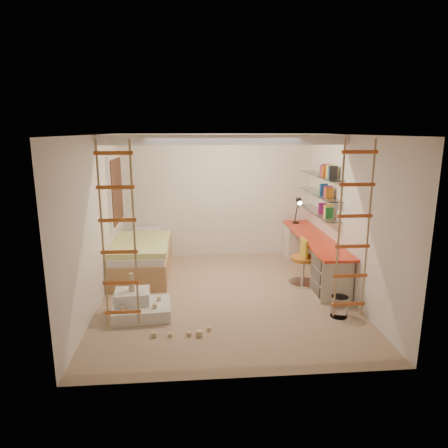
{
  "coord_description": "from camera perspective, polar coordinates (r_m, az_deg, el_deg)",
  "views": [
    {
      "loc": [
        -0.53,
        -6.12,
        2.66
      ],
      "look_at": [
        0.0,
        0.3,
        1.15
      ],
      "focal_mm": 32.0,
      "sensor_mm": 36.0,
      "label": 1
    }
  ],
  "objects": [
    {
      "name": "floor",
      "position": [
        6.7,
        0.22,
        -10.22
      ],
      "size": [
        4.5,
        4.5,
        0.0
      ],
      "primitive_type": "plane",
      "color": "#9F8666",
      "rests_on": "ground"
    },
    {
      "name": "ceiling_beam",
      "position": [
        6.44,
        0.0,
        11.94
      ],
      "size": [
        4.0,
        0.18,
        0.16
      ],
      "primitive_type": "cube",
      "color": "white",
      "rests_on": "ceiling"
    },
    {
      "name": "window_frame",
      "position": [
        7.84,
        -15.31,
        4.58
      ],
      "size": [
        0.06,
        1.15,
        1.35
      ],
      "primitive_type": "cube",
      "color": "white",
      "rests_on": "wall_left"
    },
    {
      "name": "window_blind",
      "position": [
        7.83,
        -15.02,
        4.59
      ],
      "size": [
        0.02,
        1.0,
        1.2
      ],
      "primitive_type": "cube",
      "color": "#4C2D1E",
      "rests_on": "window_frame"
    },
    {
      "name": "rope_ladder_left",
      "position": [
        4.59,
        -14.84,
        -1.71
      ],
      "size": [
        0.41,
        0.04,
        2.13
      ],
      "primitive_type": null,
      "color": "#BE5A20",
      "rests_on": "ceiling"
    },
    {
      "name": "rope_ladder_right",
      "position": [
        4.9,
        18.03,
        -1.01
      ],
      "size": [
        0.41,
        0.04,
        2.13
      ],
      "primitive_type": null,
      "color": "#CD4B23",
      "rests_on": "ceiling"
    },
    {
      "name": "waste_bin",
      "position": [
        6.19,
        16.14,
        -11.25
      ],
      "size": [
        0.25,
        0.25,
        0.31
      ],
      "primitive_type": "cylinder",
      "color": "white",
      "rests_on": "floor"
    },
    {
      "name": "desk",
      "position": [
        7.68,
        12.56,
        -4.23
      ],
      "size": [
        0.56,
        2.8,
        0.75
      ],
      "color": "red",
      "rests_on": "floor"
    },
    {
      "name": "shelves",
      "position": [
        7.73,
        13.47,
        4.19
      ],
      "size": [
        0.25,
        1.8,
        0.71
      ],
      "color": "white",
      "rests_on": "wall_right"
    },
    {
      "name": "bed",
      "position": [
        7.77,
        -11.56,
        -4.55
      ],
      "size": [
        1.02,
        2.0,
        0.69
      ],
      "color": "#AD7F51",
      "rests_on": "floor"
    },
    {
      "name": "task_lamp",
      "position": [
        8.38,
        10.59,
        2.5
      ],
      "size": [
        0.14,
        0.36,
        0.57
      ],
      "color": "black",
      "rests_on": "desk"
    },
    {
      "name": "swivel_chair",
      "position": [
        7.18,
        11.21,
        -6.19
      ],
      "size": [
        0.51,
        0.51,
        0.83
      ],
      "color": "#B46922",
      "rests_on": "floor"
    },
    {
      "name": "play_platform",
      "position": [
        6.12,
        -12.01,
        -11.41
      ],
      "size": [
        0.87,
        0.7,
        0.37
      ],
      "color": "silver",
      "rests_on": "floor"
    },
    {
      "name": "toy_blocks",
      "position": [
        5.78,
        -9.44,
        -11.92
      ],
      "size": [
        1.26,
        0.85,
        0.64
      ],
      "color": "#CCB284",
      "rests_on": "floor"
    },
    {
      "name": "books",
      "position": [
        7.7,
        13.53,
        5.34
      ],
      "size": [
        0.14,
        0.64,
        0.92
      ],
      "color": "#1E722D",
      "rests_on": "shelves"
    }
  ]
}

